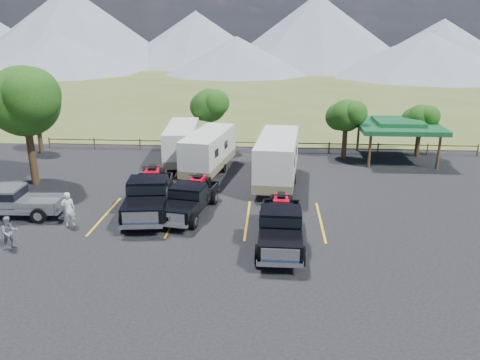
# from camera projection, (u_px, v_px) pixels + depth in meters

# --- Properties ---
(ground) EXTENTS (320.00, 320.00, 0.00)m
(ground) POSITION_uv_depth(u_px,v_px,m) (200.00, 252.00, 22.03)
(ground) COLOR #4B5D27
(ground) RESTS_ON ground
(asphalt_lot) EXTENTS (44.00, 34.00, 0.04)m
(asphalt_lot) POSITION_uv_depth(u_px,v_px,m) (209.00, 226.00, 24.87)
(asphalt_lot) COLOR black
(asphalt_lot) RESTS_ON ground
(stall_lines) EXTENTS (12.12, 5.50, 0.01)m
(stall_lines) POSITION_uv_depth(u_px,v_px,m) (211.00, 218.00, 25.81)
(stall_lines) COLOR gold
(stall_lines) RESTS_ON asphalt_lot
(tree_big_nw) EXTENTS (5.54, 5.18, 7.84)m
(tree_big_nw) POSITION_uv_depth(u_px,v_px,m) (24.00, 101.00, 29.67)
(tree_big_nw) COLOR #311E13
(tree_big_nw) RESTS_ON ground
(tree_ne_a) EXTENTS (3.11, 2.92, 4.76)m
(tree_ne_a) POSITION_uv_depth(u_px,v_px,m) (346.00, 116.00, 36.45)
(tree_ne_a) COLOR #311E13
(tree_ne_a) RESTS_ON ground
(tree_ne_b) EXTENTS (2.77, 2.59, 4.27)m
(tree_ne_b) POSITION_uv_depth(u_px,v_px,m) (420.00, 119.00, 37.11)
(tree_ne_b) COLOR #311E13
(tree_ne_b) RESTS_ON ground
(tree_north) EXTENTS (3.46, 3.24, 5.25)m
(tree_north) POSITION_uv_depth(u_px,v_px,m) (209.00, 105.00, 38.98)
(tree_north) COLOR #311E13
(tree_north) RESTS_ON ground
(tree_nw_small) EXTENTS (2.59, 2.43, 3.85)m
(tree_nw_small) POSITION_uv_depth(u_px,v_px,m) (37.00, 120.00, 38.35)
(tree_nw_small) COLOR #311E13
(tree_nw_small) RESTS_ON ground
(rail_fence) EXTENTS (36.12, 0.12, 1.00)m
(rail_fence) POSITION_uv_depth(u_px,v_px,m) (257.00, 145.00, 39.23)
(rail_fence) COLOR brown
(rail_fence) RESTS_ON ground
(pavilion) EXTENTS (6.20, 6.20, 3.22)m
(pavilion) POSITION_uv_depth(u_px,v_px,m) (398.00, 125.00, 36.39)
(pavilion) COLOR brown
(pavilion) RESTS_ON ground
(mountain_range) EXTENTS (209.00, 71.00, 20.00)m
(mountain_range) POSITION_uv_depth(u_px,v_px,m) (232.00, 35.00, 120.45)
(mountain_range) COLOR gray
(mountain_range) RESTS_ON ground
(rig_left) EXTENTS (3.10, 7.13, 2.31)m
(rig_left) POSITION_uv_depth(u_px,v_px,m) (149.00, 193.00, 26.39)
(rig_left) COLOR black
(rig_left) RESTS_ON asphalt_lot
(rig_center) EXTENTS (2.78, 5.99, 1.93)m
(rig_center) POSITION_uv_depth(u_px,v_px,m) (190.00, 198.00, 26.22)
(rig_center) COLOR black
(rig_center) RESTS_ON asphalt_lot
(rig_right) EXTENTS (2.30, 6.31, 2.09)m
(rig_right) POSITION_uv_depth(u_px,v_px,m) (281.00, 224.00, 22.53)
(rig_right) COLOR black
(rig_right) RESTS_ON asphalt_lot
(trailer_left) EXTENTS (2.77, 8.50, 2.94)m
(trailer_left) POSITION_uv_depth(u_px,v_px,m) (182.00, 144.00, 35.72)
(trailer_left) COLOR silver
(trailer_left) RESTS_ON asphalt_lot
(trailer_center) EXTENTS (3.32, 8.58, 2.97)m
(trailer_center) POSITION_uv_depth(u_px,v_px,m) (209.00, 152.00, 33.37)
(trailer_center) COLOR silver
(trailer_center) RESTS_ON asphalt_lot
(trailer_right) EXTENTS (3.07, 9.43, 3.26)m
(trailer_right) POSITION_uv_depth(u_px,v_px,m) (277.00, 160.00, 30.82)
(trailer_right) COLOR silver
(trailer_right) RESTS_ON asphalt_lot
(pickup_silver) EXTENTS (5.81, 2.26, 1.72)m
(pickup_silver) POSITION_uv_depth(u_px,v_px,m) (12.00, 201.00, 25.79)
(pickup_silver) COLOR gray
(pickup_silver) RESTS_ON asphalt_lot
(person_a) EXTENTS (0.80, 0.66, 1.89)m
(person_a) POSITION_uv_depth(u_px,v_px,m) (68.00, 209.00, 24.56)
(person_a) COLOR silver
(person_a) RESTS_ON asphalt_lot
(person_b) EXTENTS (0.99, 0.99, 1.62)m
(person_b) POSITION_uv_depth(u_px,v_px,m) (10.00, 232.00, 22.11)
(person_b) COLOR slate
(person_b) RESTS_ON asphalt_lot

